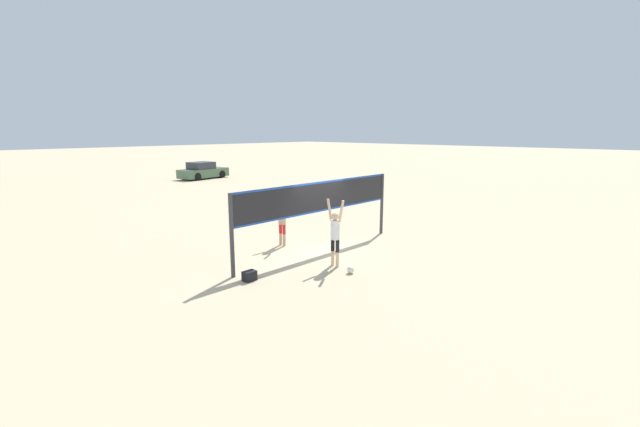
{
  "coord_description": "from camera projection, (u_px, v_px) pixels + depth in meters",
  "views": [
    {
      "loc": [
        -10.64,
        -10.05,
        4.24
      ],
      "look_at": [
        0.0,
        0.0,
        1.37
      ],
      "focal_mm": 24.0,
      "sensor_mm": 36.0,
      "label": 1
    }
  ],
  "objects": [
    {
      "name": "volleyball_net",
      "position": [
        320.0,
        203.0,
        14.84
      ],
      "size": [
        7.54,
        0.13,
        2.49
      ],
      "color": "#38383D",
      "rests_on": "ground_plane"
    },
    {
      "name": "ground_plane",
      "position": [
        320.0,
        251.0,
        15.18
      ],
      "size": [
        200.0,
        200.0,
        0.0
      ],
      "primitive_type": "plane",
      "color": "beige"
    },
    {
      "name": "volleyball",
      "position": [
        351.0,
        270.0,
        12.82
      ],
      "size": [
        0.22,
        0.22,
        0.22
      ],
      "color": "silver",
      "rests_on": "ground_plane"
    },
    {
      "name": "gear_bag",
      "position": [
        249.0,
        276.0,
        12.21
      ],
      "size": [
        0.37,
        0.26,
        0.28
      ],
      "color": "black",
      "rests_on": "ground_plane"
    },
    {
      "name": "player_blocker",
      "position": [
        282.0,
        218.0,
        15.74
      ],
      "size": [
        0.28,
        0.69,
        2.0
      ],
      "rotation": [
        0.0,
        0.0,
        -1.57
      ],
      "color": "tan",
      "rests_on": "ground_plane"
    },
    {
      "name": "parked_car_near",
      "position": [
        203.0,
        171.0,
        37.6
      ],
      "size": [
        4.54,
        2.39,
        1.46
      ],
      "rotation": [
        0.0,
        0.0,
        0.13
      ],
      "color": "#4C6B4C",
      "rests_on": "ground_plane"
    },
    {
      "name": "player_spiker",
      "position": [
        335.0,
        231.0,
        13.32
      ],
      "size": [
        0.28,
        0.7,
        2.14
      ],
      "rotation": [
        0.0,
        0.0,
        1.57
      ],
      "color": "beige",
      "rests_on": "ground_plane"
    }
  ]
}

